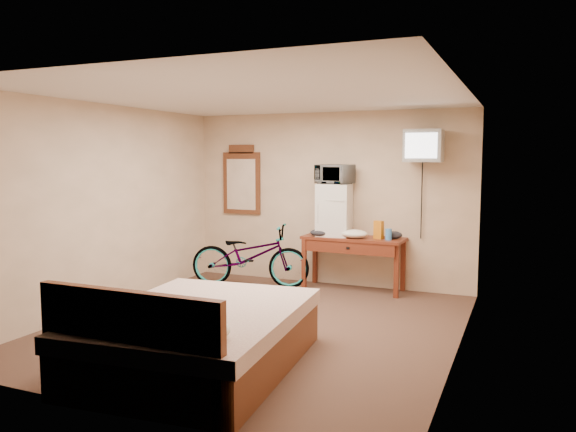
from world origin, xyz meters
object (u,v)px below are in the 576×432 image
(microwave, at_px, (335,174))
(bicycle, at_px, (250,256))
(desk, at_px, (353,245))
(blue_cup, at_px, (389,234))
(crt_television, at_px, (424,146))
(bed, at_px, (196,337))
(wall_mirror, at_px, (242,181))
(mini_fridge, at_px, (334,210))

(microwave, relative_size, bicycle, 0.28)
(desk, relative_size, blue_cup, 9.42)
(blue_cup, bearing_deg, crt_television, 11.58)
(microwave, height_order, bed, microwave)
(wall_mirror, distance_m, bed, 4.10)
(crt_television, bearing_deg, desk, -178.62)
(mini_fridge, distance_m, blue_cup, 0.87)
(desk, bearing_deg, crt_television, 1.38)
(crt_television, distance_m, wall_mirror, 2.87)
(mini_fridge, distance_m, crt_television, 1.51)
(microwave, xyz_separation_m, crt_television, (1.23, -0.03, 0.38))
(blue_cup, relative_size, bed, 0.07)
(bed, bearing_deg, crt_television, 68.18)
(wall_mirror, height_order, bicycle, wall_mirror)
(desk, xyz_separation_m, bed, (-0.42, -3.37, -0.34))
(blue_cup, distance_m, bed, 3.48)
(mini_fridge, relative_size, crt_television, 1.26)
(wall_mirror, height_order, bed, wall_mirror)
(bicycle, xyz_separation_m, bed, (1.00, -3.02, -0.16))
(microwave, height_order, blue_cup, microwave)
(blue_cup, relative_size, bicycle, 0.09)
(crt_television, xyz_separation_m, wall_mirror, (-2.81, 0.25, -0.51))
(mini_fridge, distance_m, wall_mirror, 1.64)
(blue_cup, bearing_deg, mini_fridge, 171.77)
(mini_fridge, height_order, crt_television, crt_television)
(wall_mirror, xyz_separation_m, bed, (1.45, -3.64, -1.20))
(bicycle, bearing_deg, mini_fridge, -83.94)
(microwave, relative_size, wall_mirror, 0.46)
(desk, height_order, wall_mirror, wall_mirror)
(desk, height_order, crt_television, crt_television)
(mini_fridge, height_order, wall_mirror, wall_mirror)
(desk, relative_size, wall_mirror, 1.34)
(microwave, xyz_separation_m, blue_cup, (0.81, -0.12, -0.79))
(bed, bearing_deg, bicycle, 108.31)
(desk, height_order, bed, bed)
(desk, distance_m, wall_mirror, 2.08)
(bicycle, bearing_deg, microwave, -83.93)
(bicycle, bearing_deg, desk, -89.75)
(microwave, height_order, wall_mirror, wall_mirror)
(crt_television, xyz_separation_m, bed, (-1.36, -3.39, -1.71))
(blue_cup, xyz_separation_m, bed, (-0.94, -3.30, -0.53))
(bicycle, bearing_deg, crt_television, -94.64)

